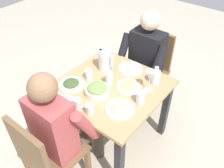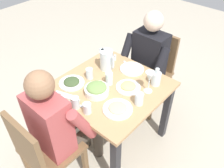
{
  "view_description": "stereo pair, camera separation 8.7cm",
  "coord_description": "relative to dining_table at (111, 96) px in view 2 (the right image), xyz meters",
  "views": [
    {
      "loc": [
        0.95,
        -1.2,
        2.0
      ],
      "look_at": [
        0.01,
        -0.0,
        0.73
      ],
      "focal_mm": 37.7,
      "sensor_mm": 36.0,
      "label": 1
    },
    {
      "loc": [
        1.02,
        -1.15,
        2.0
      ],
      "look_at": [
        0.01,
        -0.0,
        0.73
      ],
      "focal_mm": 37.7,
      "sensor_mm": 36.0,
      "label": 2
    }
  ],
  "objects": [
    {
      "name": "ground_plane",
      "position": [
        0.0,
        0.0,
        -0.58
      ],
      "size": [
        8.0,
        8.0,
        0.0
      ],
      "primitive_type": "plane",
      "color": "#B7AD99"
    },
    {
      "name": "dining_table",
      "position": [
        0.0,
        0.0,
        0.0
      ],
      "size": [
        0.86,
        0.86,
        0.7
      ],
      "color": "tan",
      "rests_on": "ground_plane"
    },
    {
      "name": "chair_near",
      "position": [
        -0.05,
        -0.73,
        -0.09
      ],
      "size": [
        0.4,
        0.4,
        0.87
      ],
      "color": "brown",
      "rests_on": "ground_plane"
    },
    {
      "name": "chair_far",
      "position": [
        -0.02,
        0.73,
        -0.09
      ],
      "size": [
        0.4,
        0.4,
        0.87
      ],
      "color": "brown",
      "rests_on": "ground_plane"
    },
    {
      "name": "diner_near",
      "position": [
        -0.05,
        -0.52,
        0.06
      ],
      "size": [
        0.48,
        0.53,
        1.16
      ],
      "color": "#B24C4C",
      "rests_on": "ground_plane"
    },
    {
      "name": "diner_far",
      "position": [
        -0.02,
        0.52,
        0.06
      ],
      "size": [
        0.48,
        0.53,
        1.16
      ],
      "color": "black",
      "rests_on": "ground_plane"
    },
    {
      "name": "water_pitcher",
      "position": [
        -0.19,
        0.16,
        0.22
      ],
      "size": [
        0.16,
        0.12,
        0.19
      ],
      "color": "silver",
      "rests_on": "dining_table"
    },
    {
      "name": "salad_bowl",
      "position": [
        -0.02,
        -0.15,
        0.16
      ],
      "size": [
        0.2,
        0.2,
        0.09
      ],
      "color": "white",
      "rests_on": "dining_table"
    },
    {
      "name": "plate_beans",
      "position": [
        0.23,
        -0.18,
        0.13
      ],
      "size": [
        0.23,
        0.23,
        0.04
      ],
      "color": "white",
      "rests_on": "dining_table"
    },
    {
      "name": "plate_dolmas",
      "position": [
        -0.27,
        -0.21,
        0.14
      ],
      "size": [
        0.22,
        0.22,
        0.04
      ],
      "color": "white",
      "rests_on": "dining_table"
    },
    {
      "name": "plate_fries",
      "position": [
        0.13,
        0.07,
        0.14
      ],
      "size": [
        0.21,
        0.21,
        0.05
      ],
      "color": "white",
      "rests_on": "dining_table"
    },
    {
      "name": "plate_yoghurt",
      "position": [
        -0.01,
        0.3,
        0.14
      ],
      "size": [
        0.22,
        0.22,
        0.04
      ],
      "color": "white",
      "rests_on": "dining_table"
    },
    {
      "name": "water_glass_center",
      "position": [
        -0.03,
        -0.37,
        0.17
      ],
      "size": [
        0.06,
        0.06,
        0.1
      ],
      "primitive_type": "cylinder",
      "color": "silver",
      "rests_on": "dining_table"
    },
    {
      "name": "water_glass_by_pitcher",
      "position": [
        -0.03,
        0.01,
        0.18
      ],
      "size": [
        0.06,
        0.06,
        0.11
      ],
      "primitive_type": "cylinder",
      "color": "silver",
      "rests_on": "dining_table"
    },
    {
      "name": "water_glass_near_right",
      "position": [
        -0.21,
        -0.05,
        0.17
      ],
      "size": [
        0.06,
        0.06,
        0.1
      ],
      "primitive_type": "cylinder",
      "color": "silver",
      "rests_on": "dining_table"
    },
    {
      "name": "water_glass_near_left",
      "position": [
        0.07,
        -0.35,
        0.16
      ],
      "size": [
        0.06,
        0.06,
        0.09
      ],
      "primitive_type": "cylinder",
      "color": "silver",
      "rests_on": "dining_table"
    },
    {
      "name": "water_glass_far_right",
      "position": [
        0.31,
        -0.02,
        0.17
      ],
      "size": [
        0.07,
        0.07,
        0.1
      ],
      "primitive_type": "cylinder",
      "color": "silver",
      "rests_on": "dining_table"
    },
    {
      "name": "wine_glass",
      "position": [
        0.28,
        0.15,
        0.26
      ],
      "size": [
        0.08,
        0.08,
        0.2
      ],
      "color": "silver",
      "rests_on": "dining_table"
    },
    {
      "name": "oil_carafe",
      "position": [
        0.28,
        0.26,
        0.18
      ],
      "size": [
        0.08,
        0.08,
        0.16
      ],
      "color": "silver",
      "rests_on": "dining_table"
    },
    {
      "name": "salt_shaker",
      "position": [
        -0.23,
        0.32,
        0.15
      ],
      "size": [
        0.03,
        0.03,
        0.05
      ],
      "color": "white",
      "rests_on": "dining_table"
    },
    {
      "name": "fork_near",
      "position": [
        -0.14,
        -0.34,
        0.13
      ],
      "size": [
        0.17,
        0.08,
        0.01
      ],
      "primitive_type": "cube",
      "rotation": [
        0.0,
        0.0,
        0.34
      ],
      "color": "silver",
      "rests_on": "dining_table"
    },
    {
      "name": "knife_near",
      "position": [
        -0.06,
        0.33,
        0.13
      ],
      "size": [
        0.18,
        0.06,
        0.01
      ],
      "primitive_type": "cube",
      "rotation": [
        0.0,
        0.0,
        -0.22
      ],
      "color": "silver",
      "rests_on": "dining_table"
    },
    {
      "name": "fork_far",
      "position": [
        -0.21,
        -0.34,
        0.13
      ],
      "size": [
        0.17,
        0.08,
        0.01
      ],
      "primitive_type": "cube",
      "rotation": [
        0.0,
        0.0,
        0.33
      ],
      "color": "silver",
      "rests_on": "dining_table"
    },
    {
      "name": "knife_far",
      "position": [
        -0.08,
        -0.36,
        0.13
      ],
      "size": [
        0.18,
        0.06,
        0.01
      ],
      "primitive_type": "cube",
      "rotation": [
        0.0,
        0.0,
        0.26
      ],
      "color": "silver",
      "rests_on": "dining_table"
    }
  ]
}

